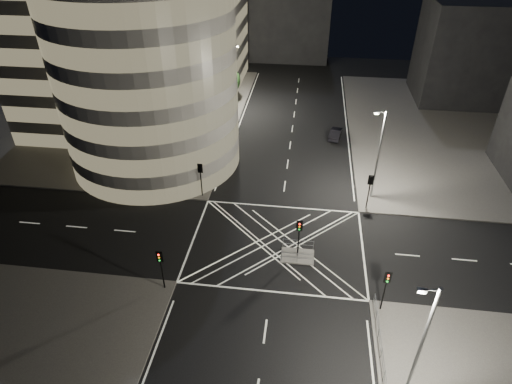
# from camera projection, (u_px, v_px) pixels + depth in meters

# --- Properties ---
(ground) EXTENTS (120.00, 120.00, 0.00)m
(ground) POSITION_uv_depth(u_px,v_px,m) (277.00, 244.00, 40.37)
(ground) COLOR black
(ground) RESTS_ON ground
(sidewalk_far_left) EXTENTS (42.00, 42.00, 0.15)m
(sidewalk_far_left) POSITION_uv_depth(u_px,v_px,m) (104.00, 112.00, 65.54)
(sidewalk_far_left) COLOR #4F4D4A
(sidewalk_far_left) RESTS_ON ground
(sidewalk_far_right) EXTENTS (42.00, 42.00, 0.15)m
(sidewalk_far_right) POSITION_uv_depth(u_px,v_px,m) (502.00, 134.00, 59.39)
(sidewalk_far_right) COLOR #4F4D4A
(sidewalk_far_right) RESTS_ON ground
(central_island) EXTENTS (3.00, 2.00, 0.15)m
(central_island) POSITION_uv_depth(u_px,v_px,m) (297.00, 256.00, 38.89)
(central_island) COLOR slate
(central_island) RESTS_ON ground
(office_tower_curved) EXTENTS (30.00, 29.00, 27.20)m
(office_tower_curved) POSITION_uv_depth(u_px,v_px,m) (120.00, 45.00, 50.81)
(office_tower_curved) COLOR gray
(office_tower_curved) RESTS_ON sidewalk_far_left
(office_block_rear) EXTENTS (24.00, 16.00, 22.00)m
(office_block_rear) POSITION_uv_depth(u_px,v_px,m) (169.00, 15.00, 70.87)
(office_block_rear) COLOR gray
(office_block_rear) RESTS_ON sidewalk_far_left
(building_right_far) EXTENTS (14.00, 12.00, 15.00)m
(building_right_far) POSITION_uv_depth(u_px,v_px,m) (468.00, 51.00, 66.11)
(building_right_far) COLOR black
(building_right_far) RESTS_ON sidewalk_far_right
(building_far_end) EXTENTS (18.00, 8.00, 18.00)m
(building_far_end) POSITION_uv_depth(u_px,v_px,m) (284.00, 12.00, 83.29)
(building_far_end) COLOR black
(building_far_end) RESTS_ON ground
(tree_a) EXTENTS (4.38, 4.38, 6.74)m
(tree_a) POSITION_uv_depth(u_px,v_px,m) (189.00, 151.00, 46.41)
(tree_a) COLOR black
(tree_a) RESTS_ON sidewalk_far_left
(tree_b) EXTENTS (4.47, 4.47, 7.23)m
(tree_b) POSITION_uv_depth(u_px,v_px,m) (202.00, 124.00, 51.08)
(tree_b) COLOR black
(tree_b) RESTS_ON sidewalk_far_left
(tree_c) EXTENTS (4.69, 4.69, 7.55)m
(tree_c) POSITION_uv_depth(u_px,v_px,m) (212.00, 103.00, 55.89)
(tree_c) COLOR black
(tree_c) RESTS_ON sidewalk_far_left
(tree_d) EXTENTS (4.75, 4.75, 7.77)m
(tree_d) POSITION_uv_depth(u_px,v_px,m) (221.00, 85.00, 60.71)
(tree_d) COLOR black
(tree_d) RESTS_ON sidewalk_far_left
(tree_e) EXTENTS (3.55, 3.55, 5.68)m
(tree_e) POSITION_uv_depth(u_px,v_px,m) (229.00, 80.00, 66.42)
(tree_e) COLOR black
(tree_e) RESTS_ON sidewalk_far_left
(traffic_signal_fl) EXTENTS (0.55, 0.22, 4.00)m
(traffic_signal_fl) POSITION_uv_depth(u_px,v_px,m) (201.00, 174.00, 45.24)
(traffic_signal_fl) COLOR black
(traffic_signal_fl) RESTS_ON sidewalk_far_left
(traffic_signal_nl) EXTENTS (0.55, 0.22, 4.00)m
(traffic_signal_nl) POSITION_uv_depth(u_px,v_px,m) (161.00, 263.00, 34.09)
(traffic_signal_nl) COLOR black
(traffic_signal_nl) RESTS_ON sidewalk_near_left
(traffic_signal_fr) EXTENTS (0.55, 0.22, 4.00)m
(traffic_signal_fr) POSITION_uv_depth(u_px,v_px,m) (370.00, 186.00, 43.37)
(traffic_signal_fr) COLOR black
(traffic_signal_fr) RESTS_ON sidewalk_far_right
(traffic_signal_nr) EXTENTS (0.55, 0.22, 4.00)m
(traffic_signal_nr) POSITION_uv_depth(u_px,v_px,m) (386.00, 284.00, 32.22)
(traffic_signal_nr) COLOR black
(traffic_signal_nr) RESTS_ON sidewalk_near_right
(traffic_signal_island) EXTENTS (0.55, 0.22, 4.00)m
(traffic_signal_island) POSITION_uv_depth(u_px,v_px,m) (299.00, 232.00, 37.29)
(traffic_signal_island) COLOR black
(traffic_signal_island) RESTS_ON central_island
(street_lamp_left_near) EXTENTS (1.25, 0.25, 10.00)m
(street_lamp_left_near) POSITION_uv_depth(u_px,v_px,m) (204.00, 130.00, 48.09)
(street_lamp_left_near) COLOR slate
(street_lamp_left_near) RESTS_ON sidewalk_far_left
(street_lamp_left_far) EXTENTS (1.25, 0.25, 10.00)m
(street_lamp_left_far) POSITION_uv_depth(u_px,v_px,m) (232.00, 76.00, 62.85)
(street_lamp_left_far) COLOR slate
(street_lamp_left_far) RESTS_ON sidewalk_far_left
(street_lamp_right_far) EXTENTS (1.25, 0.25, 10.00)m
(street_lamp_right_far) POSITION_uv_depth(u_px,v_px,m) (378.00, 153.00, 43.63)
(street_lamp_right_far) COLOR slate
(street_lamp_right_far) RESTS_ON sidewalk_far_right
(street_lamp_right_near) EXTENTS (1.25, 0.25, 10.00)m
(street_lamp_right_near) POSITION_uv_depth(u_px,v_px,m) (420.00, 344.00, 24.77)
(street_lamp_right_near) COLOR slate
(street_lamp_right_near) RESTS_ON sidewalk_near_right
(railing_near_right) EXTENTS (0.06, 11.70, 1.10)m
(railing_near_right) POSITION_uv_depth(u_px,v_px,m) (383.00, 364.00, 29.13)
(railing_near_right) COLOR slate
(railing_near_right) RESTS_ON sidewalk_near_right
(railing_island_south) EXTENTS (2.80, 0.06, 1.10)m
(railing_island_south) POSITION_uv_depth(u_px,v_px,m) (297.00, 258.00, 37.80)
(railing_island_south) COLOR slate
(railing_island_south) RESTS_ON central_island
(railing_island_north) EXTENTS (2.80, 0.06, 1.10)m
(railing_island_north) POSITION_uv_depth(u_px,v_px,m) (298.00, 244.00, 39.27)
(railing_island_north) COLOR slate
(railing_island_north) RESTS_ON central_island
(sedan) EXTENTS (2.09, 4.23, 1.33)m
(sedan) POSITION_uv_depth(u_px,v_px,m) (336.00, 134.00, 58.11)
(sedan) COLOR black
(sedan) RESTS_ON ground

